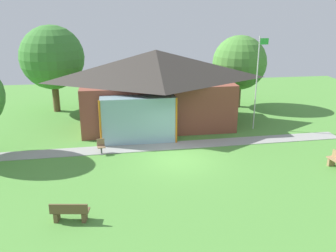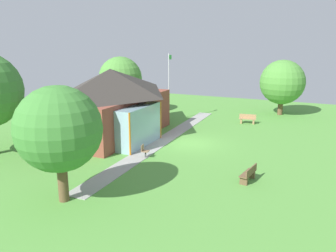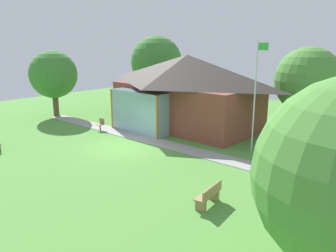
{
  "view_description": "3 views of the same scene",
  "coord_description": "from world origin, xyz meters",
  "px_view_note": "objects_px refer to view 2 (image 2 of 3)",
  "views": [
    {
      "loc": [
        -3.34,
        -18.64,
        8.19
      ],
      "look_at": [
        -0.3,
        1.82,
        1.35
      ],
      "focal_mm": 39.55,
      "sensor_mm": 36.0,
      "label": 1
    },
    {
      "loc": [
        -22.55,
        -8.69,
        7.3
      ],
      "look_at": [
        0.54,
        1.95,
        0.98
      ],
      "focal_mm": 36.39,
      "sensor_mm": 36.0,
      "label": 2
    },
    {
      "loc": [
        14.77,
        -12.36,
        6.15
      ],
      "look_at": [
        0.93,
        2.86,
        0.93
      ],
      "focal_mm": 35.63,
      "sensor_mm": 36.0,
      "label": 3
    }
  ],
  "objects_px": {
    "patio_chair_west": "(144,151)",
    "tree_west_hedge": "(59,129)",
    "bench_front_left": "(249,174)",
    "pavilion": "(112,102)",
    "bench_lawn_far_right": "(247,119)",
    "flagpole": "(169,85)",
    "tree_behind_pavilion_right": "(120,78)",
    "tree_far_east": "(282,82)"
  },
  "relations": [
    {
      "from": "patio_chair_west",
      "to": "tree_west_hedge",
      "type": "distance_m",
      "value": 7.63
    },
    {
      "from": "tree_west_hedge",
      "to": "bench_front_left",
      "type": "bearing_deg",
      "value": -51.47
    },
    {
      "from": "pavilion",
      "to": "bench_lawn_far_right",
      "type": "xyz_separation_m",
      "value": [
        8.55,
        -8.87,
        -2.34
      ]
    },
    {
      "from": "flagpole",
      "to": "tree_west_hedge",
      "type": "xyz_separation_m",
      "value": [
        -17.26,
        -2.47,
        0.05
      ]
    },
    {
      "from": "bench_lawn_far_right",
      "to": "bench_front_left",
      "type": "distance_m",
      "value": 13.63
    },
    {
      "from": "bench_lawn_far_right",
      "to": "tree_behind_pavilion_right",
      "type": "bearing_deg",
      "value": -2.54
    },
    {
      "from": "bench_lawn_far_right",
      "to": "tree_west_hedge",
      "type": "bearing_deg",
      "value": 68.63
    },
    {
      "from": "pavilion",
      "to": "tree_behind_pavilion_right",
      "type": "relative_size",
      "value": 1.9
    },
    {
      "from": "bench_front_left",
      "to": "tree_behind_pavilion_right",
      "type": "bearing_deg",
      "value": 60.97
    },
    {
      "from": "pavilion",
      "to": "bench_lawn_far_right",
      "type": "distance_m",
      "value": 12.53
    },
    {
      "from": "bench_lawn_far_right",
      "to": "tree_behind_pavilion_right",
      "type": "xyz_separation_m",
      "value": [
        -1.24,
        12.74,
        3.27
      ]
    },
    {
      "from": "patio_chair_west",
      "to": "tree_far_east",
      "type": "height_order",
      "value": "tree_far_east"
    },
    {
      "from": "bench_lawn_far_right",
      "to": "tree_west_hedge",
      "type": "distance_m",
      "value": 20.0
    },
    {
      "from": "patio_chair_west",
      "to": "tree_behind_pavilion_right",
      "type": "height_order",
      "value": "tree_behind_pavilion_right"
    },
    {
      "from": "pavilion",
      "to": "tree_far_east",
      "type": "height_order",
      "value": "tree_far_east"
    },
    {
      "from": "patio_chair_west",
      "to": "tree_west_hedge",
      "type": "relative_size",
      "value": 0.16
    },
    {
      "from": "flagpole",
      "to": "bench_front_left",
      "type": "height_order",
      "value": "flagpole"
    },
    {
      "from": "flagpole",
      "to": "patio_chair_west",
      "type": "bearing_deg",
      "value": -163.81
    },
    {
      "from": "flagpole",
      "to": "tree_west_hedge",
      "type": "distance_m",
      "value": 17.44
    },
    {
      "from": "flagpole",
      "to": "patio_chair_west",
      "type": "distance_m",
      "value": 11.13
    },
    {
      "from": "bench_front_left",
      "to": "patio_chair_west",
      "type": "height_order",
      "value": "patio_chair_west"
    },
    {
      "from": "bench_lawn_far_right",
      "to": "tree_far_east",
      "type": "xyz_separation_m",
      "value": [
        5.31,
        -2.2,
        2.92
      ]
    },
    {
      "from": "flagpole",
      "to": "patio_chair_west",
      "type": "height_order",
      "value": "flagpole"
    },
    {
      "from": "flagpole",
      "to": "tree_far_east",
      "type": "xyz_separation_m",
      "value": [
        7.28,
        -9.22,
        -0.1
      ]
    },
    {
      "from": "bench_lawn_far_right",
      "to": "tree_far_east",
      "type": "bearing_deg",
      "value": -120.61
    },
    {
      "from": "patio_chair_west",
      "to": "tree_behind_pavilion_right",
      "type": "xyz_separation_m",
      "value": [
        11.03,
        8.72,
        3.25
      ]
    },
    {
      "from": "flagpole",
      "to": "bench_lawn_far_right",
      "type": "height_order",
      "value": "flagpole"
    },
    {
      "from": "pavilion",
      "to": "tree_behind_pavilion_right",
      "type": "distance_m",
      "value": 8.33
    },
    {
      "from": "flagpole",
      "to": "bench_lawn_far_right",
      "type": "distance_m",
      "value": 7.89
    },
    {
      "from": "tree_far_east",
      "to": "tree_behind_pavilion_right",
      "type": "height_order",
      "value": "tree_behind_pavilion_right"
    },
    {
      "from": "flagpole",
      "to": "tree_far_east",
      "type": "distance_m",
      "value": 11.75
    },
    {
      "from": "pavilion",
      "to": "bench_front_left",
      "type": "bearing_deg",
      "value": -112.11
    },
    {
      "from": "bench_front_left",
      "to": "tree_behind_pavilion_right",
      "type": "distance_m",
      "value": 20.02
    },
    {
      "from": "tree_west_hedge",
      "to": "tree_far_east",
      "type": "height_order",
      "value": "tree_far_east"
    },
    {
      "from": "bench_lawn_far_right",
      "to": "bench_front_left",
      "type": "bearing_deg",
      "value": 94.13
    },
    {
      "from": "bench_front_left",
      "to": "patio_chair_west",
      "type": "distance_m",
      "value": 6.99
    },
    {
      "from": "bench_front_left",
      "to": "tree_west_hedge",
      "type": "height_order",
      "value": "tree_west_hedge"
    },
    {
      "from": "pavilion",
      "to": "flagpole",
      "type": "xyz_separation_m",
      "value": [
        6.58,
        -1.85,
        0.69
      ]
    },
    {
      "from": "tree_behind_pavilion_right",
      "to": "flagpole",
      "type": "bearing_deg",
      "value": -97.3
    },
    {
      "from": "bench_lawn_far_right",
      "to": "tree_behind_pavilion_right",
      "type": "height_order",
      "value": "tree_behind_pavilion_right"
    },
    {
      "from": "flagpole",
      "to": "bench_front_left",
      "type": "bearing_deg",
      "value": -138.91
    },
    {
      "from": "tree_west_hedge",
      "to": "tree_far_east",
      "type": "bearing_deg",
      "value": -15.37
    }
  ]
}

